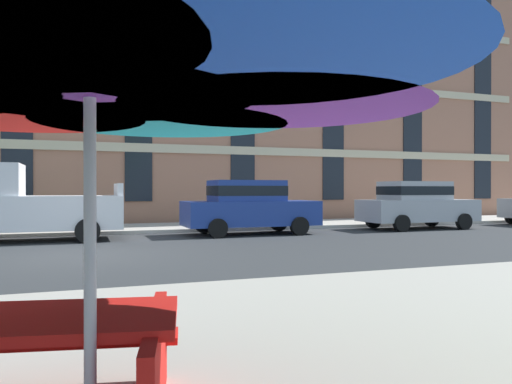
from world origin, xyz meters
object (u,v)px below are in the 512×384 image
Objects in this scene: patio_umbrella at (90,58)px; picnic_table at (12,367)px; sedan_blue at (249,206)px; sedan_silver at (416,204)px; pickup_white at (19,206)px.

patio_umbrella is 1.76× the size of picnic_table.
sedan_blue is 6.65m from sedan_silver.
picnic_table is (1.30, -12.20, -0.54)m from pickup_white.
picnic_table is (-12.22, -12.20, -0.46)m from sedan_silver.
pickup_white is 12.28m from picnic_table.
pickup_white is 1.40× the size of patio_umbrella.
pickup_white is 13.52m from sedan_silver.
sedan_silver is 2.13× the size of picnic_table.
sedan_blue is at bearing 65.45° from picnic_table.
picnic_table is at bearing -135.05° from sedan_silver.
sedan_blue reaches higher than picnic_table.
sedan_silver is 17.27m from picnic_table.
sedan_silver is at bearing 44.95° from picnic_table.
sedan_blue is 1.00× the size of sedan_silver.
pickup_white is 1.16× the size of sedan_silver.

